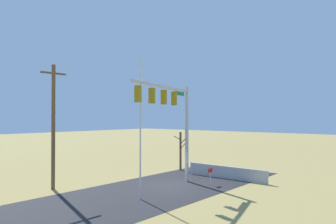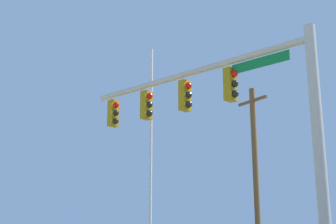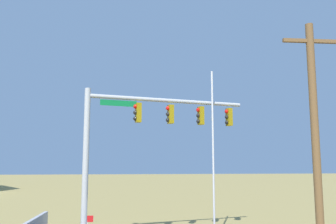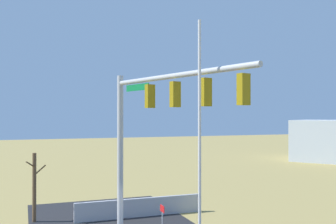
% 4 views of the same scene
% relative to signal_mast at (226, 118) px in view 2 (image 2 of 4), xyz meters
% --- Properties ---
extents(signal_mast, '(8.13, 2.48, 7.39)m').
position_rel_signal_mast_xyz_m(signal_mast, '(0.00, 0.00, 0.00)').
color(signal_mast, '#B2B5BA').
rests_on(signal_mast, ground_plane).
extents(flagpole, '(0.10, 0.10, 8.63)m').
position_rel_signal_mast_xyz_m(flagpole, '(-3.64, -0.40, -1.09)').
color(flagpole, silver).
rests_on(flagpole, ground_plane).
extents(utility_pole, '(1.90, 0.26, 8.67)m').
position_rel_signal_mast_xyz_m(utility_pole, '(-5.63, 6.16, -0.90)').
color(utility_pole, brown).
rests_on(utility_pole, ground_plane).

